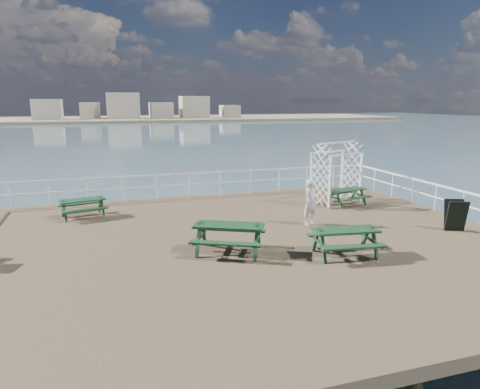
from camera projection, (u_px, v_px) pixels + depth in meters
name	position (u px, v px, depth m)	size (l,w,h in m)	color
ground	(231.00, 247.00, 13.22)	(18.00, 14.00, 0.30)	brown
sea_backdrop	(156.00, 116.00, 142.01)	(300.00, 300.00, 9.20)	#3D5866
railing	(209.00, 198.00, 15.38)	(17.77, 13.76, 1.10)	white
picnic_table_b	(83.00, 204.00, 15.97)	(1.84, 1.60, 0.78)	#12321B
picnic_table_c	(347.00, 193.00, 17.84)	(1.87, 1.64, 0.79)	#12321B
picnic_table_d	(229.00, 232.00, 12.20)	(2.47, 2.29, 0.96)	#12321B
picnic_table_e	(345.00, 236.00, 11.98)	(1.99, 1.68, 0.88)	#12321B
trellis_arbor	(336.00, 176.00, 18.15)	(2.34, 1.73, 2.61)	white
sandwich_board	(455.00, 216.00, 14.28)	(0.78, 0.68, 1.07)	black
person	(310.00, 202.00, 14.96)	(0.59, 0.39, 1.61)	silver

